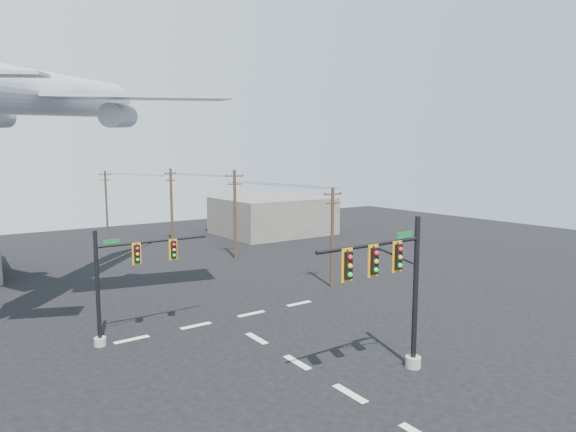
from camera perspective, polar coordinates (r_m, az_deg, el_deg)
ground at (r=22.97m, az=7.36°, el=-20.16°), size 120.00×120.00×0.00m
lane_markings at (r=26.76m, az=-0.66°, el=-16.00°), size 14.00×21.20×0.01m
signal_mast_near at (r=23.45m, az=12.56°, el=-8.45°), size 6.61×0.84×7.64m
signal_mast_far at (r=28.98m, az=-18.85°, el=-7.24°), size 6.86×0.72×6.51m
utility_pole_a at (r=38.77m, az=5.27°, el=-2.30°), size 1.61×0.41×8.08m
utility_pole_b at (r=49.73m, az=-6.30°, el=0.40°), size 1.81×0.66×9.18m
utility_pole_c at (r=60.62m, az=-13.64°, el=1.40°), size 1.78×0.81×9.13m
utility_pole_d at (r=75.59m, az=-20.75°, el=1.98°), size 1.77×0.29×8.54m
power_lines at (r=55.87m, az=-11.53°, el=4.53°), size 7.85×43.88×0.51m
airliner at (r=36.72m, az=-25.78°, el=12.70°), size 20.78×22.34×6.77m
building_right at (r=66.17m, az=-1.85°, el=0.06°), size 14.00×12.00×5.00m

